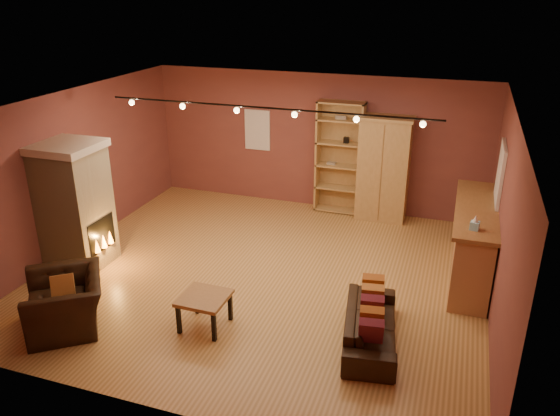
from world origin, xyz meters
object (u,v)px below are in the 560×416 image
(bar_counter, at_px, (473,242))
(loveseat, at_px, (371,319))
(armchair, at_px, (64,294))
(fireplace, at_px, (75,206))
(coffee_table, at_px, (204,301))
(armoire, at_px, (383,169))
(bookcase, at_px, (340,156))

(bar_counter, relative_size, loveseat, 1.46)
(loveseat, distance_m, armchair, 4.17)
(bar_counter, bearing_deg, fireplace, -165.32)
(bar_counter, bearing_deg, coffee_table, -142.39)
(armoire, distance_m, coffee_table, 4.94)
(bookcase, relative_size, armchair, 1.70)
(bookcase, distance_m, armoire, 0.93)
(loveseat, bearing_deg, fireplace, 74.27)
(armoire, bearing_deg, armchair, -123.99)
(fireplace, distance_m, loveseat, 5.12)
(bookcase, height_order, armchair, bookcase)
(bar_counter, distance_m, loveseat, 2.58)
(fireplace, height_order, bar_counter, fireplace)
(coffee_table, bearing_deg, bar_counter, 37.61)
(armoire, xyz_separation_m, bar_counter, (1.75, -1.95, -0.44))
(fireplace, bearing_deg, loveseat, -7.15)
(loveseat, bearing_deg, armchair, 95.12)
(coffee_table, bearing_deg, armoire, 69.83)
(armchair, relative_size, coffee_table, 2.12)
(armoire, bearing_deg, loveseat, -82.69)
(loveseat, distance_m, coffee_table, 2.27)
(loveseat, bearing_deg, coffee_table, 91.25)
(fireplace, relative_size, armoire, 1.01)
(fireplace, relative_size, coffee_table, 3.32)
(bookcase, relative_size, armoire, 1.10)
(fireplace, relative_size, bar_counter, 0.83)
(bookcase, bearing_deg, loveseat, -71.54)
(armoire, relative_size, armchair, 1.55)
(bar_counter, distance_m, coffee_table, 4.35)
(loveseat, height_order, coffee_table, loveseat)
(coffee_table, bearing_deg, bookcase, 80.72)
(bar_counter, height_order, armchair, bar_counter)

